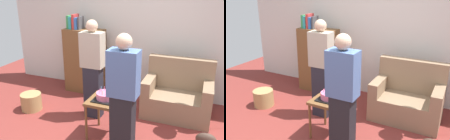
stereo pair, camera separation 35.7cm
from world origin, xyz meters
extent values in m
cube|color=silver|center=(0.00, 2.05, 1.35)|extent=(6.00, 0.10, 2.70)
cube|color=#8C7054|center=(0.80, 1.30, 0.20)|extent=(1.10, 0.70, 0.40)
cube|color=#8C7054|center=(0.80, 1.57, 0.68)|extent=(1.10, 0.16, 0.56)
cube|color=#8C7054|center=(0.33, 1.30, 0.52)|extent=(0.16, 0.70, 0.24)
cube|color=#8C7054|center=(1.27, 1.30, 0.52)|extent=(0.16, 0.70, 0.24)
cube|color=brown|center=(-1.12, 1.67, 0.65)|extent=(0.80, 0.36, 1.30)
cube|color=#38934C|center=(-1.43, 1.67, 1.43)|extent=(0.05, 0.17, 0.25)
cube|color=teal|center=(-1.36, 1.67, 1.42)|extent=(0.06, 0.24, 0.24)
cube|color=red|center=(-1.30, 1.67, 1.44)|extent=(0.05, 0.22, 0.28)
cube|color=#3366B7|center=(-1.24, 1.67, 1.41)|extent=(0.06, 0.25, 0.22)
cube|color=#4C4C51|center=(-1.18, 1.67, 1.42)|extent=(0.04, 0.21, 0.24)
cube|color=brown|center=(-0.08, 0.32, 0.57)|extent=(0.48, 0.48, 0.04)
cylinder|color=brown|center=(-0.29, 0.11, 0.27)|extent=(0.04, 0.04, 0.55)
cylinder|color=brown|center=(0.13, 0.11, 0.27)|extent=(0.04, 0.04, 0.55)
cylinder|color=brown|center=(-0.29, 0.53, 0.27)|extent=(0.04, 0.04, 0.55)
cylinder|color=brown|center=(0.13, 0.53, 0.27)|extent=(0.04, 0.04, 0.55)
cube|color=black|center=(-0.08, 0.32, 0.60)|extent=(0.32, 0.32, 0.02)
cylinder|color=#D66B93|center=(-0.08, 0.32, 0.65)|extent=(0.26, 0.26, 0.09)
cylinder|color=#66B2E5|center=(-0.01, 0.31, 0.72)|extent=(0.01, 0.01, 0.05)
cylinder|color=#EA668C|center=(0.00, 0.36, 0.72)|extent=(0.01, 0.01, 0.05)
cylinder|color=#F2CC4C|center=(-0.03, 0.40, 0.72)|extent=(0.01, 0.01, 0.05)
cylinder|color=#F2CC4C|center=(-0.08, 0.39, 0.72)|extent=(0.01, 0.01, 0.05)
cylinder|color=#EA668C|center=(-0.13, 0.39, 0.72)|extent=(0.01, 0.01, 0.06)
cylinder|color=#66B2E5|center=(-0.16, 0.36, 0.73)|extent=(0.01, 0.01, 0.06)
cylinder|color=#EA668C|center=(-0.16, 0.31, 0.72)|extent=(0.01, 0.01, 0.05)
cylinder|color=#EA668C|center=(-0.16, 0.27, 0.72)|extent=(0.01, 0.01, 0.05)
cylinder|color=#EA668C|center=(-0.11, 0.26, 0.72)|extent=(0.01, 0.01, 0.06)
cylinder|color=#F2CC4C|center=(-0.09, 0.24, 0.72)|extent=(0.01, 0.01, 0.06)
cylinder|color=#EA668C|center=(-0.05, 0.27, 0.72)|extent=(0.01, 0.01, 0.05)
cylinder|color=#F2CC4C|center=(0.00, 0.28, 0.72)|extent=(0.01, 0.01, 0.05)
cube|color=#23232D|center=(-0.50, 0.79, 0.44)|extent=(0.28, 0.20, 0.88)
cube|color=#B2A893|center=(-0.50, 0.79, 1.16)|extent=(0.36, 0.22, 0.56)
sphere|color=#D1A889|center=(-0.50, 0.79, 1.53)|extent=(0.19, 0.19, 0.19)
cube|color=black|center=(0.31, -0.05, 0.44)|extent=(0.28, 0.20, 0.88)
cube|color=#4C6BA3|center=(0.31, -0.05, 1.16)|extent=(0.36, 0.22, 0.56)
sphere|color=#D1A889|center=(0.31, -0.05, 1.53)|extent=(0.19, 0.19, 0.19)
cylinder|color=#A88451|center=(-1.64, 0.56, 0.15)|extent=(0.36, 0.36, 0.30)
camera|label=1|loc=(1.17, -2.56, 2.14)|focal=39.33mm
camera|label=2|loc=(1.49, -2.41, 2.14)|focal=39.33mm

